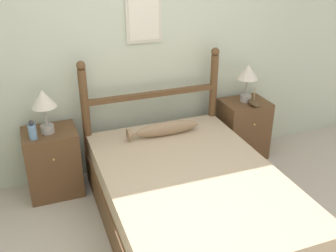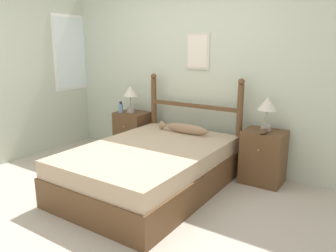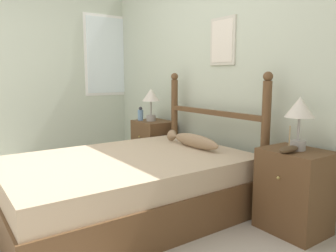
% 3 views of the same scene
% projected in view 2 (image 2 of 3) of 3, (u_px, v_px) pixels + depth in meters
% --- Properties ---
extents(ground_plane, '(16.00, 16.00, 0.00)m').
position_uv_depth(ground_plane, '(108.00, 203.00, 3.54)').
color(ground_plane, '#B7AD9E').
extents(wall_back, '(6.40, 0.08, 2.55)m').
position_uv_depth(wall_back, '(190.00, 73.00, 4.63)').
color(wall_back, beige).
rests_on(wall_back, ground_plane).
extents(bed, '(1.42, 2.08, 0.52)m').
position_uv_depth(bed, '(151.00, 168.00, 3.82)').
color(bed, brown).
rests_on(bed, ground_plane).
extents(headboard, '(1.43, 0.08, 1.26)m').
position_uv_depth(headboard, '(193.00, 118.00, 4.53)').
color(headboard, brown).
rests_on(headboard, ground_plane).
extents(nightstand_left, '(0.49, 0.42, 0.66)m').
position_uv_depth(nightstand_left, '(133.00, 133.00, 5.11)').
color(nightstand_left, brown).
rests_on(nightstand_left, ground_plane).
extents(nightstand_right, '(0.49, 0.42, 0.66)m').
position_uv_depth(nightstand_right, '(263.00, 157.00, 4.00)').
color(nightstand_right, brown).
rests_on(nightstand_right, ground_plane).
extents(table_lamp_left, '(0.22, 0.22, 0.41)m').
position_uv_depth(table_lamp_left, '(130.00, 93.00, 4.94)').
color(table_lamp_left, gray).
rests_on(table_lamp_left, nightstand_left).
extents(table_lamp_right, '(0.22, 0.22, 0.41)m').
position_uv_depth(table_lamp_right, '(267.00, 107.00, 3.86)').
color(table_lamp_right, gray).
rests_on(table_lamp_right, nightstand_right).
extents(bottle, '(0.07, 0.07, 0.18)m').
position_uv_depth(bottle, '(121.00, 107.00, 5.00)').
color(bottle, '#668CB2').
rests_on(bottle, nightstand_left).
extents(model_boat, '(0.08, 0.21, 0.20)m').
position_uv_depth(model_boat, '(264.00, 131.00, 3.81)').
color(model_boat, '#4C3823').
rests_on(model_boat, nightstand_right).
extents(fish_pillow, '(0.72, 0.12, 0.13)m').
position_uv_depth(fish_pillow, '(184.00, 128.00, 4.33)').
color(fish_pillow, '#997A5B').
rests_on(fish_pillow, bed).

